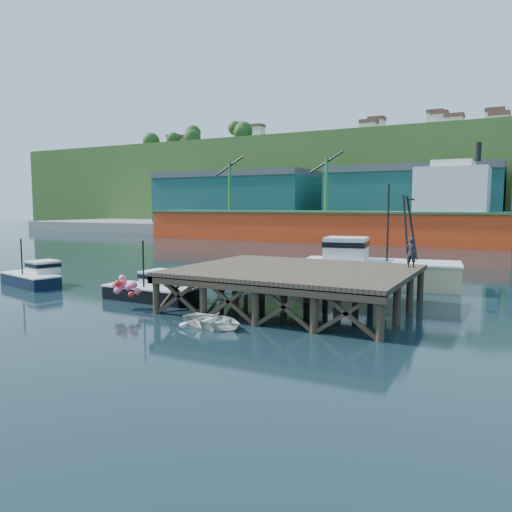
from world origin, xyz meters
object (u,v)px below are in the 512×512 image
Objects in this scene: boat_black at (153,289)px; dinghy at (213,320)px; trawler at (377,266)px; dockworker at (411,253)px; boat_navy at (34,276)px.

boat_black is 7.83m from dinghy.
boat_black is 0.53× the size of trawler.
boat_navy is at bearing 18.00° from dockworker.
trawler reaches higher than dinghy.
boat_black is 1.83× the size of dinghy.
dinghy is at bearing 0.04° from boat_navy.
boat_black is 14.76m from dockworker.
dinghy is (17.19, -4.22, -0.34)m from boat_navy.
trawler is at bearing -53.46° from dockworker.
boat_navy is at bearing 86.39° from dinghy.
boat_navy is 10.49m from boat_black.
dinghy is at bearing -111.90° from trawler.
dinghy is 1.93× the size of dockworker.
dockworker is at bearing 21.28° from boat_black.
boat_navy is 0.52× the size of trawler.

